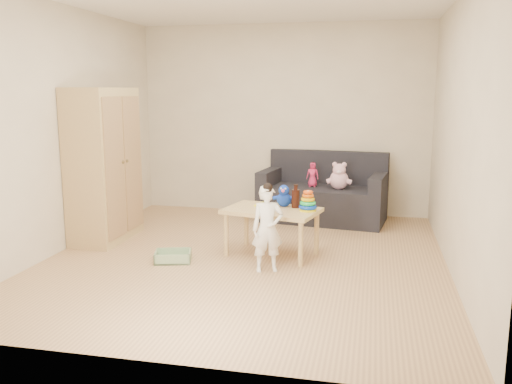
% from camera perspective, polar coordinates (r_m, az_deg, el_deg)
% --- Properties ---
extents(room, '(4.50, 4.50, 4.50)m').
position_cam_1_polar(room, '(5.39, -1.09, 6.35)').
color(room, tan).
rests_on(room, ground).
extents(wardrobe, '(0.48, 0.96, 1.73)m').
position_cam_1_polar(wardrobe, '(6.40, -15.71, 2.74)').
color(wardrobe, tan).
rests_on(wardrobe, ground).
extents(sofa, '(1.71, 1.01, 0.45)m').
position_cam_1_polar(sofa, '(7.22, 6.98, -1.24)').
color(sofa, black).
rests_on(sofa, ground).
extents(play_table, '(1.05, 0.79, 0.50)m').
position_cam_1_polar(play_table, '(5.67, 1.66, -4.24)').
color(play_table, '#D9C277').
rests_on(play_table, ground).
extents(storage_bin, '(0.42, 0.36, 0.11)m').
position_cam_1_polar(storage_bin, '(5.57, -8.72, -6.71)').
color(storage_bin, '#89A678').
rests_on(storage_bin, ground).
extents(toddler, '(0.35, 0.29, 0.81)m').
position_cam_1_polar(toddler, '(5.14, 1.22, -4.00)').
color(toddler, white).
rests_on(toddler, ground).
extents(pink_bear, '(0.29, 0.26, 0.29)m').
position_cam_1_polar(pink_bear, '(7.03, 8.74, 1.50)').
color(pink_bear, '#FFBBD2').
rests_on(pink_bear, sofa).
extents(doll, '(0.16, 0.12, 0.32)m').
position_cam_1_polar(doll, '(7.16, 5.98, 1.81)').
color(doll, '#E32A61').
rests_on(doll, sofa).
extents(ring_stacker, '(0.19, 0.19, 0.21)m').
position_cam_1_polar(ring_stacker, '(5.53, 5.48, -1.13)').
color(ring_stacker, yellow).
rests_on(ring_stacker, play_table).
extents(brown_bottle, '(0.08, 0.08, 0.25)m').
position_cam_1_polar(brown_bottle, '(5.66, 4.19, -0.61)').
color(brown_bottle, black).
rests_on(brown_bottle, play_table).
extents(blue_plush, '(0.21, 0.18, 0.24)m').
position_cam_1_polar(blue_plush, '(5.72, 2.96, -0.36)').
color(blue_plush, blue).
rests_on(blue_plush, play_table).
extents(wooden_figure, '(0.05, 0.05, 0.11)m').
position_cam_1_polar(wooden_figure, '(5.61, 1.26, -1.21)').
color(wooden_figure, brown).
rests_on(wooden_figure, play_table).
extents(yellow_book, '(0.24, 0.24, 0.01)m').
position_cam_1_polar(yellow_book, '(5.77, 1.09, -1.36)').
color(yellow_book, '#FFFE1A').
rests_on(yellow_book, play_table).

